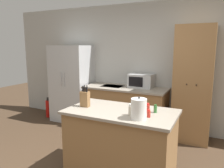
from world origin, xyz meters
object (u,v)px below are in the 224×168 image
object	(u,v)px
refrigerator	(72,84)
spice_bottle_green_herb	(155,109)
pantry_cabinet	(193,85)
microwave	(141,81)
spice_bottle_short_red	(149,114)
kettle	(139,109)
spice_bottle_tall_dark	(147,108)
spice_bottle_amber_oil	(131,110)
fire_extinguisher	(48,108)
knife_block	(85,99)

from	to	relation	value
refrigerator	spice_bottle_green_herb	bearing A→B (deg)	-32.10
pantry_cabinet	microwave	bearing A→B (deg)	176.25
pantry_cabinet	spice_bottle_short_red	bearing A→B (deg)	-99.92
microwave	kettle	world-z (taller)	microwave
pantry_cabinet	spice_bottle_tall_dark	world-z (taller)	pantry_cabinet
pantry_cabinet	spice_bottle_green_herb	xyz separation A→B (m)	(-0.28, -1.52, -0.09)
pantry_cabinet	kettle	distance (m)	1.88
spice_bottle_amber_oil	spice_bottle_tall_dark	bearing A→B (deg)	53.09
refrigerator	spice_bottle_green_herb	xyz separation A→B (m)	(2.35, -1.48, 0.09)
spice_bottle_tall_dark	spice_bottle_green_herb	distance (m)	0.10
pantry_cabinet	fire_extinguisher	xyz separation A→B (m)	(-3.30, -0.15, -0.83)
microwave	spice_bottle_amber_oil	bearing A→B (deg)	-75.26
microwave	spice_bottle_short_red	size ratio (longest dim) A/B	5.14
microwave	knife_block	bearing A→B (deg)	-97.33
spice_bottle_green_herb	refrigerator	bearing A→B (deg)	147.90
refrigerator	pantry_cabinet	bearing A→B (deg)	1.03
microwave	spice_bottle_green_herb	distance (m)	1.74
spice_bottle_tall_dark	knife_block	bearing A→B (deg)	-172.59
spice_bottle_green_herb	spice_bottle_short_red	bearing A→B (deg)	-96.06
knife_block	kettle	size ratio (longest dim) A/B	1.15
pantry_cabinet	refrigerator	bearing A→B (deg)	-178.97
knife_block	spice_bottle_amber_oil	distance (m)	0.71
refrigerator	kettle	size ratio (longest dim) A/B	6.68
kettle	fire_extinguisher	xyz separation A→B (m)	(-2.91, 1.69, -0.81)
refrigerator	spice_bottle_short_red	world-z (taller)	refrigerator
spice_bottle_short_red	fire_extinguisher	size ratio (longest dim) A/B	0.19
spice_bottle_tall_dark	spice_bottle_amber_oil	bearing A→B (deg)	-126.91
spice_bottle_short_red	fire_extinguisher	distance (m)	3.46
refrigerator	fire_extinguisher	xyz separation A→B (m)	(-0.66, -0.11, -0.65)
spice_bottle_green_herb	fire_extinguisher	size ratio (longest dim) A/B	0.21
microwave	knife_block	world-z (taller)	knife_block
spice_bottle_green_herb	fire_extinguisher	xyz separation A→B (m)	(-3.02, 1.37, -0.74)
spice_bottle_tall_dark	pantry_cabinet	bearing A→B (deg)	76.73
refrigerator	knife_block	size ratio (longest dim) A/B	5.80
microwave	spice_bottle_amber_oil	xyz separation A→B (m)	(0.48, -1.82, -0.06)
spice_bottle_tall_dark	kettle	size ratio (longest dim) A/B	0.46
refrigerator	spice_bottle_amber_oil	bearing A→B (deg)	-38.87
knife_block	spice_bottle_tall_dark	size ratio (longest dim) A/B	2.51
microwave	spice_bottle_green_herb	bearing A→B (deg)	-65.85
refrigerator	microwave	bearing A→B (deg)	3.91
spice_bottle_short_red	kettle	bearing A→B (deg)	-127.31
spice_bottle_short_red	fire_extinguisher	bearing A→B (deg)	152.19
spice_bottle_amber_oil	kettle	distance (m)	0.16
pantry_cabinet	microwave	world-z (taller)	pantry_cabinet
spice_bottle_amber_oil	pantry_cabinet	bearing A→B (deg)	73.70
pantry_cabinet	spice_bottle_tall_dark	distance (m)	1.61
spice_bottle_amber_oil	fire_extinguisher	size ratio (longest dim) A/B	0.29
spice_bottle_short_red	spice_bottle_green_herb	distance (m)	0.21
kettle	microwave	bearing A→B (deg)	107.61
refrigerator	spice_bottle_tall_dark	world-z (taller)	refrigerator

